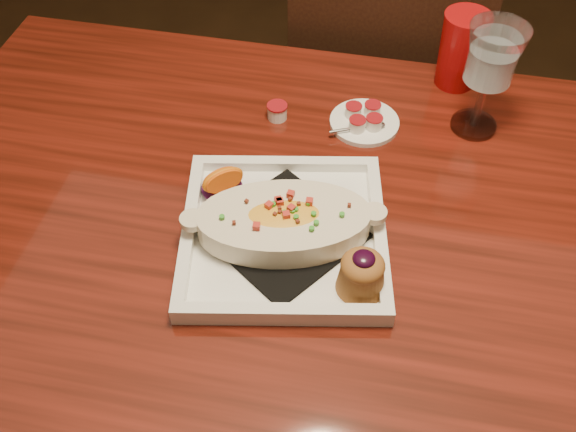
% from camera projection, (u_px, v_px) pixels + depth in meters
% --- Properties ---
extents(floor, '(7.00, 7.00, 0.00)m').
position_uv_depth(floor, '(328.00, 431.00, 1.53)').
color(floor, black).
rests_on(floor, ground).
extents(table, '(1.50, 0.90, 0.75)m').
position_uv_depth(table, '(347.00, 270.00, 1.04)').
color(table, maroon).
rests_on(table, floor).
extents(chair_far, '(0.42, 0.42, 0.93)m').
position_uv_depth(chair_far, '(380.00, 99.00, 1.55)').
color(chair_far, black).
rests_on(chair_far, floor).
extents(plate, '(0.35, 0.35, 0.08)m').
position_uv_depth(plate, '(289.00, 230.00, 0.93)').
color(plate, white).
rests_on(plate, table).
extents(goblet, '(0.09, 0.09, 0.20)m').
position_uv_depth(goblet, '(492.00, 61.00, 1.02)').
color(goblet, silver).
rests_on(goblet, table).
extents(saucer, '(0.12, 0.12, 0.08)m').
position_uv_depth(saucer, '(364.00, 121.00, 1.12)').
color(saucer, white).
rests_on(saucer, table).
extents(creamer_loose, '(0.04, 0.04, 0.03)m').
position_uv_depth(creamer_loose, '(277.00, 111.00, 1.13)').
color(creamer_loose, white).
rests_on(creamer_loose, table).
extents(red_tumbler, '(0.08, 0.08, 0.14)m').
position_uv_depth(red_tumbler, '(461.00, 50.00, 1.15)').
color(red_tumbler, '#B40C0F').
rests_on(red_tumbler, table).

